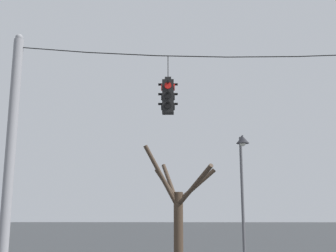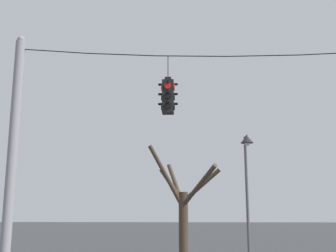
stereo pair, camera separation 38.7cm
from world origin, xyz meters
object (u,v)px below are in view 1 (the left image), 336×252
object	(u,v)px
utility_pole_left	(10,159)
street_lamp	(243,167)
bare_tree	(178,209)
traffic_light_near_left_pole	(168,96)

from	to	relation	value
utility_pole_left	street_lamp	bearing A→B (deg)	35.12
utility_pole_left	street_lamp	size ratio (longest dim) A/B	1.41
street_lamp	bare_tree	world-z (taller)	street_lamp
traffic_light_near_left_pole	bare_tree	size ratio (longest dim) A/B	0.34
utility_pole_left	street_lamp	distance (m)	9.24
traffic_light_near_left_pole	street_lamp	bearing A→B (deg)	60.88
traffic_light_near_left_pole	street_lamp	size ratio (longest dim) A/B	0.33
utility_pole_left	street_lamp	world-z (taller)	utility_pole_left
street_lamp	traffic_light_near_left_pole	bearing A→B (deg)	-119.12
utility_pole_left	traffic_light_near_left_pole	bearing A→B (deg)	0.00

